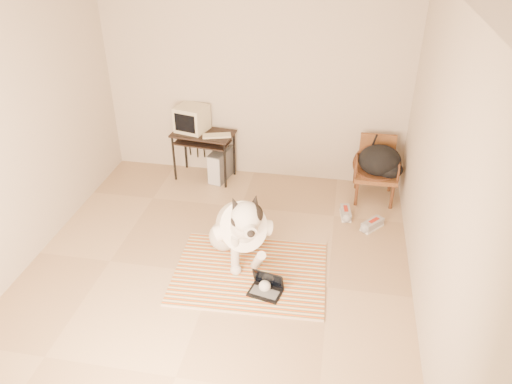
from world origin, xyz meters
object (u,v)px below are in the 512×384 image
(backpack, at_px, (381,162))
(pc_tower, at_px, (221,165))
(dog, at_px, (241,228))
(laptop, at_px, (266,287))
(computer_desk, at_px, (203,140))
(rattan_chair, at_px, (376,169))
(crt_monitor, at_px, (192,119))

(backpack, bearing_deg, pc_tower, 175.03)
(dog, bearing_deg, pc_tower, 110.76)
(dog, height_order, laptop, dog)
(laptop, bearing_deg, computer_desk, 119.29)
(pc_tower, relative_size, rattan_chair, 0.60)
(computer_desk, height_order, pc_tower, computer_desk)
(computer_desk, distance_m, crt_monitor, 0.32)
(laptop, distance_m, crt_monitor, 2.74)
(pc_tower, bearing_deg, dog, -69.24)
(laptop, bearing_deg, pc_tower, 114.43)
(dog, height_order, computer_desk, dog)
(pc_tower, xyz_separation_m, rattan_chair, (2.06, -0.10, 0.19))
(laptop, height_order, backpack, backpack)
(laptop, bearing_deg, crt_monitor, 121.64)
(computer_desk, distance_m, pc_tower, 0.43)
(pc_tower, bearing_deg, backpack, -4.97)
(computer_desk, distance_m, rattan_chair, 2.30)
(pc_tower, bearing_deg, computer_desk, -177.51)
(crt_monitor, bearing_deg, computer_desk, -22.66)
(dog, xyz_separation_m, laptop, (0.36, -0.51, -0.31))
(backpack, bearing_deg, computer_desk, 175.75)
(rattan_chair, relative_size, backpack, 1.44)
(crt_monitor, bearing_deg, rattan_chair, -3.77)
(pc_tower, relative_size, backpack, 0.86)
(rattan_chair, bearing_deg, computer_desk, 177.64)
(laptop, xyz_separation_m, pc_tower, (-0.99, 2.18, 0.14))
(laptop, xyz_separation_m, backpack, (1.12, 2.00, 0.47))
(dog, height_order, crt_monitor, crt_monitor)
(computer_desk, bearing_deg, dog, -62.62)
(computer_desk, xyz_separation_m, pc_tower, (0.23, 0.01, -0.37))
(dog, xyz_separation_m, crt_monitor, (-1.02, 1.73, 0.46))
(computer_desk, xyz_separation_m, backpack, (2.34, -0.17, -0.03))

